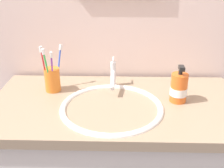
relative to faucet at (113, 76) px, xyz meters
name	(u,v)px	position (x,y,z in m)	size (l,w,h in m)	color
tiled_wall_back	(118,10)	(0.02, 0.17, 0.26)	(2.23, 0.04, 2.40)	beige
sink_basin	(112,115)	(0.00, -0.19, -0.09)	(0.41, 0.41, 0.10)	white
faucet	(113,76)	(0.00, 0.00, 0.00)	(0.02, 0.17, 0.13)	silver
toothbrush_cup	(52,80)	(-0.26, -0.04, -0.01)	(0.07, 0.07, 0.10)	orange
toothbrush_purple	(52,70)	(-0.25, -0.06, 0.05)	(0.02, 0.03, 0.18)	purple
toothbrush_blue	(59,63)	(-0.24, 0.01, 0.05)	(0.04, 0.06, 0.19)	blue
toothbrush_red	(44,66)	(-0.29, -0.06, 0.06)	(0.02, 0.03, 0.21)	red
toothbrush_green	(47,68)	(-0.27, -0.07, 0.06)	(0.03, 0.04, 0.20)	green
soap_dispenser	(179,88)	(0.27, -0.12, 0.00)	(0.07, 0.07, 0.16)	orange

